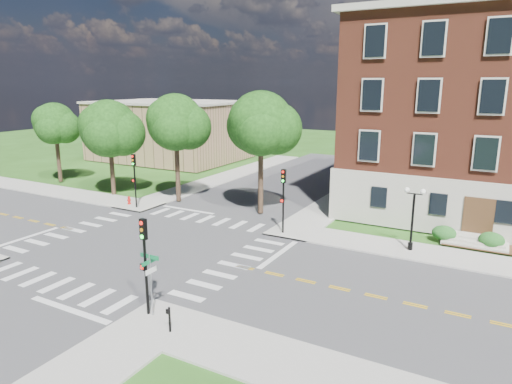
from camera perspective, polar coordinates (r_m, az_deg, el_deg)
The scene contains 19 objects.
ground at distance 32.72m, azimuth -13.66°, elevation -6.56°, with size 160.00×160.00×0.00m, color #285217.
road_ew at distance 32.72m, azimuth -13.66°, elevation -6.55°, with size 90.00×12.00×0.01m, color #3D3D3F.
road_ns at distance 32.72m, azimuth -13.66°, elevation -6.55°, with size 12.00×90.00×0.01m, color #3D3D3F.
sidewalk_ne at distance 39.79m, azimuth 19.42°, elevation -3.26°, with size 34.00×34.00×0.12m.
sidewalk_nw at distance 53.68m, azimuth -14.82°, elevation 1.29°, with size 34.00×34.00×0.12m.
crosswalk_east at distance 28.61m, azimuth -2.78°, elevation -9.15°, with size 2.20×10.20×0.02m, color silver, non-canonical shape.
stop_bar_east at distance 30.34m, azimuth 2.82°, elevation -7.80°, with size 0.40×5.50×0.00m, color silver.
secondary_building at distance 68.22m, azimuth -10.64°, elevation 7.63°, with size 20.40×15.40×8.30m.
tree_a at distance 55.25m, azimuth -23.84°, elevation 7.82°, with size 4.52×4.52×8.79m.
tree_b at distance 46.81m, azimuth -17.89°, elevation 7.52°, with size 5.58×5.58×9.33m.
tree_c at distance 42.55m, azimuth -10.03°, elevation 8.53°, with size 5.19×5.19×9.97m.
tree_d at distance 37.83m, azimuth 0.61°, elevation 8.51°, with size 5.36×5.36×10.31m.
traffic_signal_se at distance 22.17m, azimuth -13.75°, elevation -7.58°, with size 0.35×0.40×4.80m.
traffic_signal_ne at distance 33.36m, azimuth 3.43°, elevation -0.08°, with size 0.33×0.36×4.80m.
traffic_signal_nw at distance 41.61m, azimuth -14.96°, elevation 2.21°, with size 0.36×0.42×4.80m.
twin_lamp_west at distance 31.76m, azimuth 19.01°, elevation -2.75°, with size 1.36×0.36×4.23m.
street_sign_pole at distance 22.34m, azimuth -13.04°, elevation -9.81°, with size 1.10×1.10×3.10m.
push_button_post at distance 21.44m, azimuth -10.79°, elevation -15.23°, with size 0.14×0.21×1.20m.
fire_hydrant at distance 43.49m, azimuth -15.58°, elevation -1.03°, with size 0.35×0.35×0.75m.
Camera 1 is at (21.11, -22.44, 11.03)m, focal length 32.00 mm.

